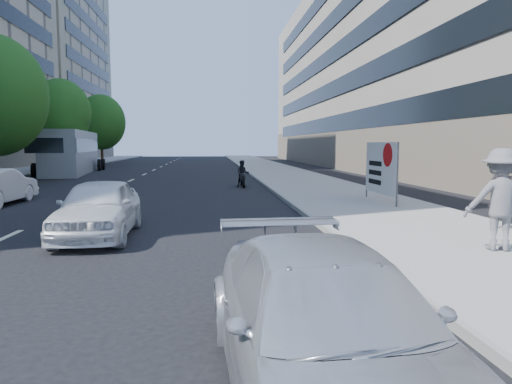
{
  "coord_description": "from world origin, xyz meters",
  "views": [
    {
      "loc": [
        -1.51,
        -9.44,
        2.26
      ],
      "look_at": [
        -0.43,
        1.19,
        1.15
      ],
      "focal_mm": 32.0,
      "sensor_mm": 36.0,
      "label": 1
    }
  ],
  "objects": [
    {
      "name": "pedestrian_woman",
      "position": [
        5.8,
        1.31,
        0.99
      ],
      "size": [
        0.72,
        0.61,
        1.69
      ],
      "primitive_type": "imported",
      "rotation": [
        0.0,
        0.0,
        2.75
      ],
      "color": "black",
      "rests_on": "near_sidewalk"
    },
    {
      "name": "parked_sedan",
      "position": [
        -0.5,
        -5.64,
        0.66
      ],
      "size": [
        2.06,
        4.65,
        1.33
      ],
      "primitive_type": "imported",
      "rotation": [
        0.0,
        0.0,
        0.04
      ],
      "color": "silver",
      "rests_on": "ground"
    },
    {
      "name": "white_sedan_near",
      "position": [
        -4.24,
        2.0,
        0.72
      ],
      "size": [
        1.79,
        4.25,
        1.43
      ],
      "primitive_type": "imported",
      "rotation": [
        0.0,
        0.0,
        0.02
      ],
      "color": "white",
      "rests_on": "ground"
    },
    {
      "name": "protest_banner",
      "position": [
        4.78,
        6.87,
        1.4
      ],
      "size": [
        0.08,
        3.06,
        2.2
      ],
      "color": "#4C4C4C",
      "rests_on": "near_sidewalk"
    },
    {
      "name": "bus",
      "position": [
        -12.33,
        27.85,
        1.64
      ],
      "size": [
        3.95,
        12.3,
        3.3
      ],
      "rotation": [
        0.0,
        0.0,
        0.12
      ],
      "color": "gray",
      "rests_on": "ground"
    },
    {
      "name": "tree_far_d",
      "position": [
        -13.7,
        30.0,
        4.89
      ],
      "size": [
        4.8,
        4.8,
        7.65
      ],
      "color": "#382616",
      "rests_on": "ground"
    },
    {
      "name": "near_building",
      "position": [
        17.0,
        32.0,
        10.0
      ],
      "size": [
        14.0,
        70.0,
        20.0
      ],
      "primitive_type": "cube",
      "color": "gray",
      "rests_on": "ground"
    },
    {
      "name": "far_bldg_north",
      "position": [
        -30.0,
        62.0,
        14.0
      ],
      "size": [
        22.0,
        28.0,
        28.0
      ],
      "primitive_type": "cube",
      "color": "#BBA68C",
      "rests_on": "ground"
    },
    {
      "name": "near_sidewalk",
      "position": [
        4.0,
        20.0,
        0.07
      ],
      "size": [
        5.0,
        120.0,
        0.15
      ],
      "primitive_type": "cube",
      "color": "gray",
      "rests_on": "ground"
    },
    {
      "name": "jogger",
      "position": [
        4.25,
        -0.95,
        1.17
      ],
      "size": [
        1.47,
        1.07,
        2.04
      ],
      "primitive_type": "imported",
      "rotation": [
        0.0,
        0.0,
        2.88
      ],
      "color": "slate",
      "rests_on": "near_sidewalk"
    },
    {
      "name": "tree_far_e",
      "position": [
        -13.7,
        44.0,
        4.78
      ],
      "size": [
        5.4,
        5.4,
        7.89
      ],
      "color": "#382616",
      "rests_on": "ground"
    },
    {
      "name": "ground",
      "position": [
        0.0,
        0.0,
        0.0
      ],
      "size": [
        160.0,
        160.0,
        0.0
      ],
      "primitive_type": "plane",
      "color": "black",
      "rests_on": "ground"
    },
    {
      "name": "motorcycle",
      "position": [
        0.24,
        14.97,
        0.64
      ],
      "size": [
        0.72,
        2.05,
        1.42
      ],
      "rotation": [
        0.0,
        0.0,
        -0.05
      ],
      "color": "black",
      "rests_on": "ground"
    }
  ]
}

